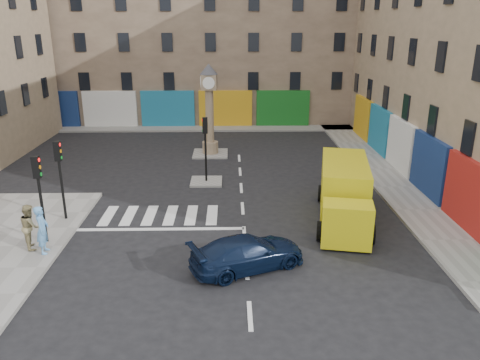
{
  "coord_description": "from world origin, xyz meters",
  "views": [
    {
      "loc": [
        -0.58,
        -17.66,
        8.91
      ],
      "look_at": [
        -0.16,
        2.55,
        2.0
      ],
      "focal_mm": 35.0,
      "sensor_mm": 36.0,
      "label": 1
    }
  ],
  "objects_px": {
    "navy_sedan": "(248,253)",
    "pedestrian_tan": "(30,226)",
    "traffic_light_left_far": "(60,168)",
    "yellow_van": "(344,192)",
    "traffic_light_left_near": "(39,186)",
    "clock_pillar": "(209,104)",
    "traffic_light_island": "(205,139)",
    "pedestrian_blue": "(42,230)"
  },
  "relations": [
    {
      "from": "navy_sedan",
      "to": "pedestrian_blue",
      "type": "bearing_deg",
      "value": 57.37
    },
    {
      "from": "traffic_light_left_near",
      "to": "clock_pillar",
      "type": "height_order",
      "value": "clock_pillar"
    },
    {
      "from": "traffic_light_left_far",
      "to": "navy_sedan",
      "type": "xyz_separation_m",
      "value": [
        8.34,
        -4.55,
        -1.98
      ]
    },
    {
      "from": "clock_pillar",
      "to": "navy_sedan",
      "type": "height_order",
      "value": "clock_pillar"
    },
    {
      "from": "traffic_light_left_near",
      "to": "traffic_light_island",
      "type": "xyz_separation_m",
      "value": [
        6.3,
        7.8,
        -0.03
      ]
    },
    {
      "from": "traffic_light_island",
      "to": "traffic_light_left_far",
      "type": "bearing_deg",
      "value": -139.4
    },
    {
      "from": "pedestrian_tan",
      "to": "traffic_light_island",
      "type": "bearing_deg",
      "value": -66.7
    },
    {
      "from": "yellow_van",
      "to": "traffic_light_left_far",
      "type": "bearing_deg",
      "value": -168.07
    },
    {
      "from": "traffic_light_island",
      "to": "navy_sedan",
      "type": "bearing_deg",
      "value": -78.44
    },
    {
      "from": "traffic_light_left_far",
      "to": "pedestrian_blue",
      "type": "height_order",
      "value": "traffic_light_left_far"
    },
    {
      "from": "navy_sedan",
      "to": "yellow_van",
      "type": "xyz_separation_m",
      "value": [
        4.72,
        4.77,
        0.63
      ]
    },
    {
      "from": "traffic_light_left_near",
      "to": "clock_pillar",
      "type": "distance_m",
      "value": 15.19
    },
    {
      "from": "navy_sedan",
      "to": "pedestrian_tan",
      "type": "xyz_separation_m",
      "value": [
        -8.69,
        1.61,
        0.44
      ]
    },
    {
      "from": "traffic_light_left_far",
      "to": "navy_sedan",
      "type": "height_order",
      "value": "traffic_light_left_far"
    },
    {
      "from": "clock_pillar",
      "to": "pedestrian_tan",
      "type": "height_order",
      "value": "clock_pillar"
    },
    {
      "from": "clock_pillar",
      "to": "pedestrian_blue",
      "type": "height_order",
      "value": "clock_pillar"
    },
    {
      "from": "traffic_light_left_far",
      "to": "pedestrian_tan",
      "type": "distance_m",
      "value": 3.34
    },
    {
      "from": "clock_pillar",
      "to": "yellow_van",
      "type": "height_order",
      "value": "clock_pillar"
    },
    {
      "from": "traffic_light_left_near",
      "to": "traffic_light_left_far",
      "type": "distance_m",
      "value": 2.4
    },
    {
      "from": "traffic_light_island",
      "to": "navy_sedan",
      "type": "relative_size",
      "value": 0.84
    },
    {
      "from": "traffic_light_left_near",
      "to": "navy_sedan",
      "type": "relative_size",
      "value": 0.84
    },
    {
      "from": "traffic_light_left_near",
      "to": "yellow_van",
      "type": "bearing_deg",
      "value": 11.35
    },
    {
      "from": "traffic_light_left_near",
      "to": "traffic_light_island",
      "type": "bearing_deg",
      "value": 51.07
    },
    {
      "from": "clock_pillar",
      "to": "pedestrian_blue",
      "type": "xyz_separation_m",
      "value": [
        -6.0,
        -14.77,
        -2.42
      ]
    },
    {
      "from": "clock_pillar",
      "to": "yellow_van",
      "type": "xyz_separation_m",
      "value": [
        6.75,
        -11.17,
        -2.28
      ]
    },
    {
      "from": "traffic_light_left_far",
      "to": "pedestrian_tan",
      "type": "xyz_separation_m",
      "value": [
        -0.35,
        -2.94,
        -1.54
      ]
    },
    {
      "from": "traffic_light_left_near",
      "to": "pedestrian_tan",
      "type": "bearing_deg",
      "value": -123.28
    },
    {
      "from": "traffic_light_left_near",
      "to": "clock_pillar",
      "type": "relative_size",
      "value": 0.61
    },
    {
      "from": "navy_sedan",
      "to": "clock_pillar",
      "type": "bearing_deg",
      "value": -17.06
    },
    {
      "from": "traffic_light_left_near",
      "to": "yellow_van",
      "type": "distance_m",
      "value": 13.38
    },
    {
      "from": "traffic_light_island",
      "to": "pedestrian_tan",
      "type": "height_order",
      "value": "traffic_light_island"
    },
    {
      "from": "navy_sedan",
      "to": "pedestrian_blue",
      "type": "xyz_separation_m",
      "value": [
        -8.04,
        1.17,
        0.49
      ]
    },
    {
      "from": "pedestrian_tan",
      "to": "clock_pillar",
      "type": "bearing_deg",
      "value": -53.02
    },
    {
      "from": "traffic_light_left_far",
      "to": "yellow_van",
      "type": "bearing_deg",
      "value": 0.97
    },
    {
      "from": "traffic_light_left_far",
      "to": "yellow_van",
      "type": "relative_size",
      "value": 0.51
    },
    {
      "from": "traffic_light_left_far",
      "to": "yellow_van",
      "type": "xyz_separation_m",
      "value": [
        13.05,
        0.22,
        -1.36
      ]
    },
    {
      "from": "traffic_light_left_far",
      "to": "navy_sedan",
      "type": "bearing_deg",
      "value": -28.63
    },
    {
      "from": "navy_sedan",
      "to": "pedestrian_tan",
      "type": "relative_size",
      "value": 2.38
    },
    {
      "from": "traffic_light_left_near",
      "to": "clock_pillar",
      "type": "bearing_deg",
      "value": 65.45
    },
    {
      "from": "yellow_van",
      "to": "traffic_light_left_near",
      "type": "bearing_deg",
      "value": -157.69
    },
    {
      "from": "clock_pillar",
      "to": "yellow_van",
      "type": "distance_m",
      "value": 13.26
    },
    {
      "from": "pedestrian_blue",
      "to": "traffic_light_left_far",
      "type": "bearing_deg",
      "value": -2.78
    }
  ]
}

